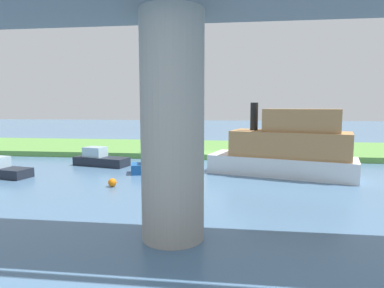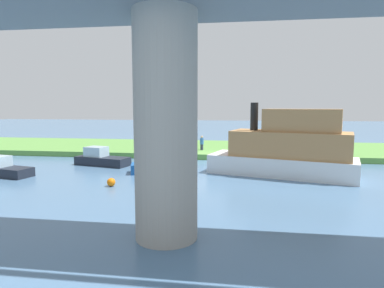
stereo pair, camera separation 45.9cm
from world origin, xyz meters
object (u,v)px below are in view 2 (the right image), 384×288
object	(u,v)px
riverboat_paddlewheel	(3,169)
motorboat_white	(160,165)
person_on_bank	(202,143)
marker_buoy	(111,182)
pontoon_yellow	(287,149)
bridge_pylon	(166,128)
mooring_post	(145,148)
houseboat_blue	(101,159)

from	to	relation	value
riverboat_paddlewheel	motorboat_white	distance (m)	10.75
person_on_bank	marker_buoy	xyz separation A→B (m)	(3.88, 13.33, -0.95)
pontoon_yellow	marker_buoy	size ratio (longest dim) A/B	20.61
bridge_pylon	motorboat_white	world-z (taller)	bridge_pylon
bridge_pylon	mooring_post	size ratio (longest dim) A/B	10.66
pontoon_yellow	bridge_pylon	bearing A→B (deg)	64.18
motorboat_white	person_on_bank	bearing A→B (deg)	-102.39
bridge_pylon	motorboat_white	bearing A→B (deg)	-75.13
bridge_pylon	riverboat_paddlewheel	size ratio (longest dim) A/B	1.88
bridge_pylon	pontoon_yellow	bearing A→B (deg)	-115.82
person_on_bank	pontoon_yellow	world-z (taller)	pontoon_yellow
bridge_pylon	person_on_bank	distance (m)	20.64
person_on_bank	riverboat_paddlewheel	size ratio (longest dim) A/B	0.33
motorboat_white	houseboat_blue	distance (m)	5.91
mooring_post	houseboat_blue	size ratio (longest dim) A/B	0.16
motorboat_white	marker_buoy	size ratio (longest dim) A/B	9.28
pontoon_yellow	motorboat_white	xyz separation A→B (m)	(8.81, 0.39, -1.33)
houseboat_blue	motorboat_white	bearing A→B (deg)	157.49
marker_buoy	mooring_post	bearing A→B (deg)	-84.22
bridge_pylon	person_on_bank	world-z (taller)	bridge_pylon
person_on_bank	riverboat_paddlewheel	world-z (taller)	person_on_bank
bridge_pylon	marker_buoy	distance (m)	9.44
bridge_pylon	pontoon_yellow	distance (m)	13.39
person_on_bank	riverboat_paddlewheel	distance (m)	16.95
mooring_post	riverboat_paddlewheel	distance (m)	11.88
bridge_pylon	pontoon_yellow	world-z (taller)	bridge_pylon
marker_buoy	bridge_pylon	bearing A→B (deg)	125.06
riverboat_paddlewheel	houseboat_blue	size ratio (longest dim) A/B	0.91
motorboat_white	mooring_post	bearing A→B (deg)	-65.47
marker_buoy	motorboat_white	bearing A→B (deg)	-113.54
person_on_bank	houseboat_blue	bearing A→B (deg)	41.89
mooring_post	riverboat_paddlewheel	xyz separation A→B (m)	(7.38, 9.30, -0.39)
motorboat_white	houseboat_blue	xyz separation A→B (m)	(5.46, -2.26, 0.01)
riverboat_paddlewheel	houseboat_blue	bearing A→B (deg)	-135.39
bridge_pylon	marker_buoy	world-z (taller)	bridge_pylon
person_on_bank	marker_buoy	size ratio (longest dim) A/B	2.78
bridge_pylon	mooring_post	distance (m)	19.42
bridge_pylon	houseboat_blue	size ratio (longest dim) A/B	1.71
mooring_post	pontoon_yellow	world-z (taller)	pontoon_yellow
mooring_post	marker_buoy	world-z (taller)	mooring_post
bridge_pylon	pontoon_yellow	size ratio (longest dim) A/B	0.78
houseboat_blue	marker_buoy	size ratio (longest dim) A/B	9.36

